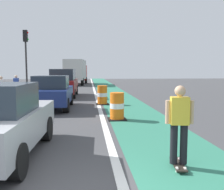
{
  "coord_description": "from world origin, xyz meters",
  "views": [
    {
      "loc": [
        0.33,
        -3.43,
        2.01
      ],
      "look_at": [
        1.17,
        5.39,
        1.1
      ],
      "focal_mm": 40.08,
      "sensor_mm": 36.0,
      "label": 1
    }
  ],
  "objects": [
    {
      "name": "traffic_light_corner",
      "position": [
        -4.59,
        17.25,
        3.5
      ],
      "size": [
        0.41,
        0.32,
        5.1
      ],
      "color": "#2D2D2D",
      "rests_on": "ground"
    },
    {
      "name": "bike_lane_strip",
      "position": [
        2.4,
        12.0,
        0.0
      ],
      "size": [
        2.5,
        80.0,
        0.01
      ],
      "primitive_type": "cube",
      "color": "#2D755B",
      "rests_on": "ground"
    },
    {
      "name": "pedestrian_crossing",
      "position": [
        -4.74,
        14.72,
        0.86
      ],
      "size": [
        0.34,
        0.2,
        1.61
      ],
      "color": "#33333D",
      "rests_on": "ground"
    },
    {
      "name": "skateboarder_on_lane",
      "position": [
        2.16,
        1.39,
        0.91
      ],
      "size": [
        0.56,
        0.82,
        1.69
      ],
      "color": "black",
      "rests_on": "ground"
    },
    {
      "name": "pedestrian_waiting",
      "position": [
        -4.86,
        12.04,
        0.86
      ],
      "size": [
        0.34,
        0.2,
        1.61
      ],
      "color": "#33333D",
      "rests_on": "ground"
    },
    {
      "name": "lane_divider_stripe",
      "position": [
        0.9,
        12.0,
        0.01
      ],
      "size": [
        0.2,
        80.0,
        0.01
      ],
      "primitive_type": "cube",
      "color": "silver",
      "rests_on": "ground"
    },
    {
      "name": "parked_suv_third",
      "position": [
        -1.5,
        15.4,
        1.04
      ],
      "size": [
        1.97,
        4.62,
        2.04
      ],
      "color": "maroon",
      "rests_on": "ground"
    },
    {
      "name": "traffic_barrel_mid",
      "position": [
        1.13,
        10.84,
        0.53
      ],
      "size": [
        0.73,
        0.73,
        1.09
      ],
      "color": "orange",
      "rests_on": "ground"
    },
    {
      "name": "delivery_truck_down_block",
      "position": [
        -1.25,
        30.12,
        1.85
      ],
      "size": [
        2.86,
        7.75,
        3.23
      ],
      "color": "beige",
      "rests_on": "ground"
    },
    {
      "name": "parked_sedan_second",
      "position": [
        -1.53,
        9.51,
        0.83
      ],
      "size": [
        1.95,
        4.12,
        1.7
      ],
      "color": "navy",
      "rests_on": "ground"
    },
    {
      "name": "traffic_barrel_front",
      "position": [
        1.46,
        6.39,
        0.53
      ],
      "size": [
        0.73,
        0.73,
        1.09
      ],
      "color": "orange",
      "rests_on": "ground"
    }
  ]
}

